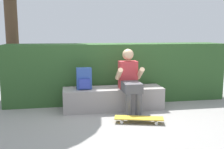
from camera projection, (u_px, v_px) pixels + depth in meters
ground_plane at (117, 114)px, 4.72m from camera, size 24.00×24.00×0.00m
bench_main at (113, 98)px, 5.03m from camera, size 1.92×0.52×0.42m
person_skater at (130, 79)px, 4.79m from camera, size 0.49×0.62×1.17m
skateboard_near_person at (139, 118)px, 4.27m from camera, size 0.82×0.41×0.09m
backpack_on_bench at (84, 79)px, 4.86m from camera, size 0.28×0.23×0.40m
hedge_row at (117, 72)px, 5.65m from camera, size 4.66×0.75×1.24m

